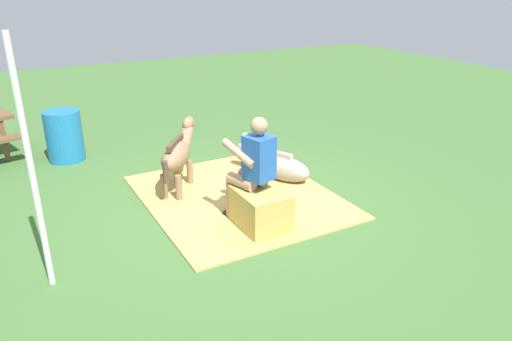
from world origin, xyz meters
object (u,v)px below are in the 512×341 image
object	(u,v)px
hay_bale	(261,209)
pony_standing	(178,154)
tent_pole_left	(31,170)
person_seated	(252,165)
pony_lying	(278,166)
water_barrel	(64,136)

from	to	relation	value
hay_bale	pony_standing	world-z (taller)	pony_standing
hay_bale	tent_pole_left	xyz separation A→B (m)	(0.00, 2.37, 0.97)
person_seated	pony_lying	world-z (taller)	person_seated
person_seated	water_barrel	distance (m)	3.78
pony_standing	pony_lying	size ratio (longest dim) A/B	0.86
hay_bale	pony_standing	xyz separation A→B (m)	(1.53, 0.46, 0.30)
water_barrel	pony_standing	bearing A→B (deg)	-149.19
person_seated	water_barrel	bearing A→B (deg)	25.63
pony_standing	pony_lying	distance (m)	1.50
water_barrel	person_seated	bearing A→B (deg)	-154.37
water_barrel	hay_bale	bearing A→B (deg)	-154.97
pony_standing	tent_pole_left	world-z (taller)	tent_pole_left
pony_lying	person_seated	bearing A→B (deg)	136.30
hay_bale	pony_standing	bearing A→B (deg)	16.53
pony_standing	tent_pole_left	bearing A→B (deg)	128.67
water_barrel	tent_pole_left	distance (m)	3.70
hay_bale	water_barrel	distance (m)	3.92
hay_bale	water_barrel	bearing A→B (deg)	25.03
person_seated	pony_standing	world-z (taller)	person_seated
person_seated	tent_pole_left	distance (m)	2.38
pony_lying	tent_pole_left	world-z (taller)	tent_pole_left
pony_standing	person_seated	bearing A→B (deg)	-162.85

